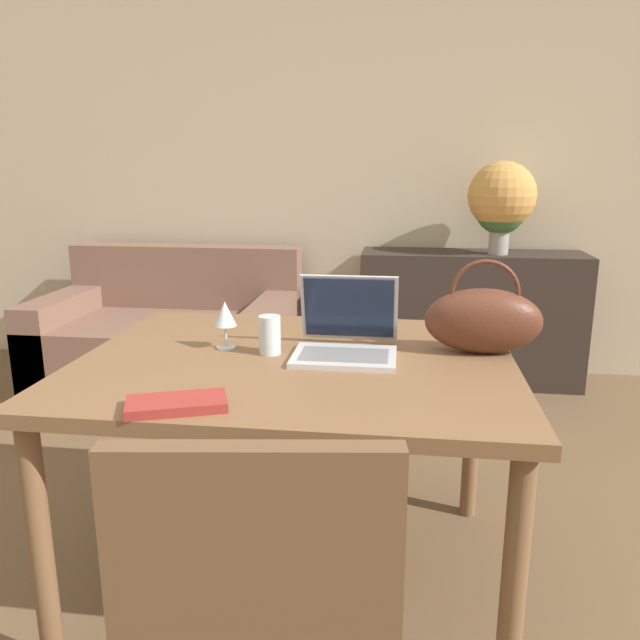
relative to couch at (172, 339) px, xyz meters
name	(u,v)px	position (x,y,z in m)	size (l,w,h in m)	color
wall_back	(364,161)	(1.14, 0.55, 1.07)	(10.00, 0.06, 2.70)	beige
dining_table	(296,383)	(1.09, -1.78, 0.40)	(1.30, 1.06, 0.76)	brown
couch	(172,339)	(0.00, 0.00, 0.00)	(1.50, 0.92, 0.82)	#7F5B4C
sideboard	(470,318)	(1.82, 0.29, 0.13)	(1.34, 0.40, 0.81)	#332823
laptop	(347,333)	(1.23, -1.70, 0.54)	(0.31, 0.30, 0.23)	silver
drinking_glass	(270,335)	(1.00, -1.75, 0.54)	(0.07, 0.07, 0.12)	silver
wine_glass	(225,316)	(0.85, -1.71, 0.59)	(0.07, 0.07, 0.15)	silver
handbag	(483,320)	(1.65, -1.65, 0.59)	(0.36, 0.15, 0.29)	#592D1E
flower_vase	(502,201)	(1.96, 0.24, 0.84)	(0.39, 0.39, 0.54)	#9E998E
book	(177,404)	(0.87, -2.22, 0.49)	(0.26, 0.19, 0.02)	maroon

